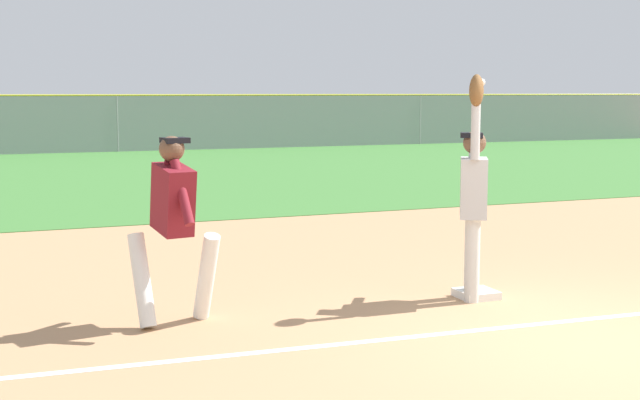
{
  "coord_description": "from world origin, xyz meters",
  "views": [
    {
      "loc": [
        -4.81,
        -5.61,
        2.11
      ],
      "look_at": [
        -1.65,
        2.23,
        1.05
      ],
      "focal_mm": 48.51,
      "sensor_mm": 36.0,
      "label": 1
    }
  ],
  "objects_px": {
    "first_base": "(476,294)",
    "parked_car_black": "(347,124)",
    "fielder": "(474,191)",
    "runner": "(173,216)",
    "parked_car_tan": "(208,127)",
    "baseball": "(482,82)",
    "parked_car_blue": "(51,129)"
  },
  "relations": [
    {
      "from": "runner",
      "to": "parked_car_blue",
      "type": "bearing_deg",
      "value": 78.18
    },
    {
      "from": "first_base",
      "to": "parked_car_tan",
      "type": "height_order",
      "value": "parked_car_tan"
    },
    {
      "from": "fielder",
      "to": "parked_car_tan",
      "type": "bearing_deg",
      "value": -68.7
    },
    {
      "from": "runner",
      "to": "parked_car_blue",
      "type": "relative_size",
      "value": 0.38
    },
    {
      "from": "first_base",
      "to": "fielder",
      "type": "distance_m",
      "value": 1.09
    },
    {
      "from": "parked_car_blue",
      "to": "parked_car_black",
      "type": "relative_size",
      "value": 1.0
    },
    {
      "from": "fielder",
      "to": "runner",
      "type": "distance_m",
      "value": 3.02
    },
    {
      "from": "runner",
      "to": "first_base",
      "type": "bearing_deg",
      "value": -12.13
    },
    {
      "from": "baseball",
      "to": "parked_car_tan",
      "type": "height_order",
      "value": "baseball"
    },
    {
      "from": "first_base",
      "to": "parked_car_tan",
      "type": "distance_m",
      "value": 28.19
    },
    {
      "from": "fielder",
      "to": "parked_car_blue",
      "type": "bearing_deg",
      "value": -55.87
    },
    {
      "from": "fielder",
      "to": "parked_car_black",
      "type": "bearing_deg",
      "value": -80.86
    },
    {
      "from": "parked_car_blue",
      "to": "parked_car_black",
      "type": "bearing_deg",
      "value": 7.37
    },
    {
      "from": "fielder",
      "to": "baseball",
      "type": "bearing_deg",
      "value": 128.54
    },
    {
      "from": "fielder",
      "to": "parked_car_tan",
      "type": "xyz_separation_m",
      "value": [
        4.53,
        27.88,
        -0.45
      ]
    },
    {
      "from": "fielder",
      "to": "first_base",
      "type": "bearing_deg",
      "value": -118.06
    },
    {
      "from": "fielder",
      "to": "baseball",
      "type": "xyz_separation_m",
      "value": [
        0.01,
        -0.08,
        1.08
      ]
    },
    {
      "from": "first_base",
      "to": "baseball",
      "type": "bearing_deg",
      "value": -120.62
    },
    {
      "from": "first_base",
      "to": "parked_car_black",
      "type": "bearing_deg",
      "value": 68.73
    },
    {
      "from": "parked_car_black",
      "to": "parked_car_blue",
      "type": "bearing_deg",
      "value": -173.4
    },
    {
      "from": "runner",
      "to": "parked_car_black",
      "type": "xyz_separation_m",
      "value": [
        14.05,
        27.96,
        -0.32
      ]
    },
    {
      "from": "first_base",
      "to": "runner",
      "type": "distance_m",
      "value": 3.25
    },
    {
      "from": "first_base",
      "to": "parked_car_black",
      "type": "xyz_separation_m",
      "value": [
        10.94,
        28.11,
        0.63
      ]
    },
    {
      "from": "first_base",
      "to": "parked_car_tan",
      "type": "xyz_separation_m",
      "value": [
        4.44,
        27.83,
        0.63
      ]
    },
    {
      "from": "first_base",
      "to": "parked_car_black",
      "type": "height_order",
      "value": "parked_car_black"
    },
    {
      "from": "first_base",
      "to": "parked_car_black",
      "type": "relative_size",
      "value": 0.08
    },
    {
      "from": "runner",
      "to": "baseball",
      "type": "relative_size",
      "value": 23.24
    },
    {
      "from": "fielder",
      "to": "parked_car_tan",
      "type": "height_order",
      "value": "fielder"
    },
    {
      "from": "parked_car_tan",
      "to": "first_base",
      "type": "bearing_deg",
      "value": -100.64
    },
    {
      "from": "fielder",
      "to": "parked_car_black",
      "type": "xyz_separation_m",
      "value": [
        11.04,
        28.17,
        -0.45
      ]
    },
    {
      "from": "baseball",
      "to": "parked_car_blue",
      "type": "relative_size",
      "value": 0.02
    },
    {
      "from": "fielder",
      "to": "parked_car_blue",
      "type": "relative_size",
      "value": 0.5
    }
  ]
}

